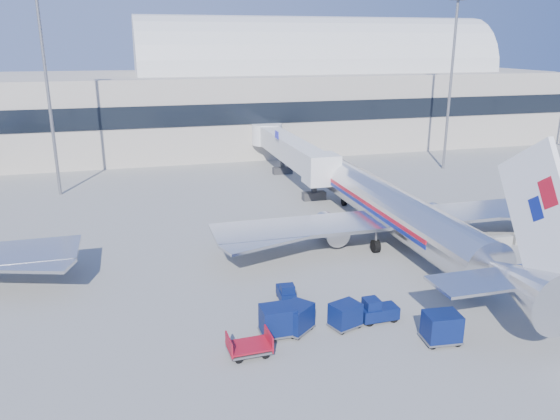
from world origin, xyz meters
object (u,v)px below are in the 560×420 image
object	(u,v)px
tug_lead	(377,310)
cart_solo_near	(442,327)
airliner_main	(400,213)
barrier_near	(496,242)
jetbridge_near	(287,148)
cart_open_red	(250,347)
barrier_mid	(528,238)
mast_west	(44,62)
tug_right	(492,263)
cart_train_c	(278,320)
cart_train_a	(345,315)
cart_solo_far	(550,268)
cart_train_b	(297,318)
tug_left	(286,293)
mast_east	(453,59)
barrier_far	(560,235)

from	to	relation	value
tug_lead	cart_solo_near	world-z (taller)	cart_solo_near
airliner_main	barrier_near	bearing A→B (deg)	-17.39
barrier_near	tug_lead	distance (m)	18.11
jetbridge_near	cart_open_red	bearing A→B (deg)	-109.04
barrier_mid	airliner_main	bearing A→B (deg)	167.50
mast_west	barrier_mid	world-z (taller)	mast_west
tug_right	cart_train_c	distance (m)	19.03
cart_train_a	cart_solo_far	world-z (taller)	cart_train_a
jetbridge_near	cart_train_c	world-z (taller)	jetbridge_near
jetbridge_near	cart_train_c	xyz separation A→B (m)	(-11.64, -38.17, -2.92)
tug_lead	cart_train_b	distance (m)	5.31
barrier_near	cart_train_a	size ratio (longest dim) A/B	1.37
mast_west	tug_right	bearing A→B (deg)	-43.39
cart_train_a	cart_train_c	world-z (taller)	cart_train_c
airliner_main	cart_train_a	distance (m)	15.69
airliner_main	cart_solo_near	distance (m)	16.12
cart_solo_near	cart_open_red	xyz separation A→B (m)	(-11.11, 1.68, -0.53)
cart_train_b	cart_solo_far	bearing A→B (deg)	-32.86
tug_right	cart_train_c	world-z (taller)	cart_train_c
barrier_near	cart_open_red	size ratio (longest dim) A/B	1.21
barrier_mid	tug_left	xyz separation A→B (m)	(-23.61, -5.15, 0.17)
jetbridge_near	cart_open_red	distance (m)	42.27
mast_east	barrier_mid	xyz separation A→B (m)	(-8.70, -28.00, -14.34)
cart_open_red	tug_left	bearing A→B (deg)	54.56
tug_lead	cart_train_a	size ratio (longest dim) A/B	1.11
airliner_main	mast_east	world-z (taller)	mast_east
tug_right	cart_open_red	distance (m)	21.50
cart_train_a	cart_solo_near	world-z (taller)	cart_solo_near
barrier_mid	cart_open_red	distance (m)	29.57
mast_west	cart_train_a	xyz separation A→B (m)	(20.20, -37.57, -13.93)
barrier_far	cart_train_c	xyz separation A→B (m)	(-28.64, -9.36, 0.56)
cart_solo_near	cart_train_a	bearing A→B (deg)	152.24
jetbridge_near	cart_open_red	world-z (taller)	jetbridge_near
cart_train_b	cart_open_red	size ratio (longest dim) A/B	1.02
barrier_near	cart_solo_far	world-z (taller)	cart_solo_far
airliner_main	cart_open_red	distance (m)	21.20
airliner_main	cart_train_a	world-z (taller)	airliner_main
airliner_main	cart_solo_far	size ratio (longest dim) A/B	17.10
mast_west	cart_solo_far	distance (m)	53.15
mast_east	cart_train_b	xyz separation A→B (m)	(-32.84, -37.25, -13.85)
barrier_mid	barrier_far	size ratio (longest dim) A/B	1.00
jetbridge_near	mast_east	xyz separation A→B (m)	(22.40, -0.81, 10.86)
tug_lead	tug_left	size ratio (longest dim) A/B	1.12
barrier_near	cart_train_b	distance (m)	22.81
tug_left	mast_east	bearing A→B (deg)	-39.97
tug_left	cart_solo_near	xyz separation A→B (m)	(7.28, -7.55, 0.37)
cart_train_c	airliner_main	bearing A→B (deg)	39.58
airliner_main	jetbridge_near	xyz separation A→B (m)	(-2.40, 26.30, 1.00)
barrier_mid	cart_open_red	bearing A→B (deg)	-158.13
cart_solo_far	mast_east	bearing A→B (deg)	94.60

